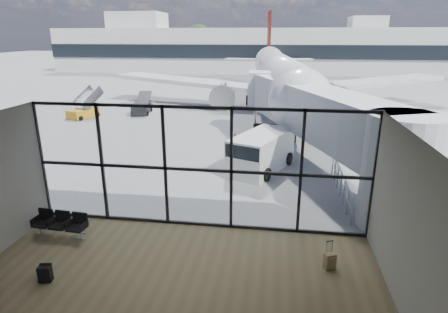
% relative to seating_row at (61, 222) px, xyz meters
% --- Properties ---
extents(ground, '(220.00, 220.00, 0.00)m').
position_rel_seating_row_xyz_m(ground, '(4.65, 41.39, -0.49)').
color(ground, slate).
rests_on(ground, ground).
extents(lounge_shell, '(12.02, 8.01, 4.51)m').
position_rel_seating_row_xyz_m(lounge_shell, '(4.65, -3.41, 2.16)').
color(lounge_shell, brown).
rests_on(lounge_shell, ground).
extents(glass_curtain_wall, '(12.10, 0.12, 4.50)m').
position_rel_seating_row_xyz_m(glass_curtain_wall, '(4.65, 1.39, 1.76)').
color(glass_curtain_wall, white).
rests_on(glass_curtain_wall, ground).
extents(jet_bridge, '(8.00, 16.50, 4.33)m').
position_rel_seating_row_xyz_m(jet_bridge, '(9.55, 8.46, 2.27)').
color(jet_bridge, '#A5A7AA').
rests_on(jet_bridge, ground).
extents(apron_railing, '(0.06, 5.46, 1.11)m').
position_rel_seating_row_xyz_m(apron_railing, '(10.25, 4.89, 0.23)').
color(apron_railing, gray).
rests_on(apron_railing, ground).
extents(far_terminal, '(80.00, 12.20, 11.00)m').
position_rel_seating_row_xyz_m(far_terminal, '(4.07, 63.36, 3.72)').
color(far_terminal, '#A4A49F').
rests_on(far_terminal, ground).
extents(tree_0, '(4.95, 4.95, 7.12)m').
position_rel_seating_row_xyz_m(tree_0, '(-40.35, 73.39, 4.14)').
color(tree_0, '#382619').
rests_on(tree_0, ground).
extents(tree_1, '(5.61, 5.61, 8.07)m').
position_rel_seating_row_xyz_m(tree_1, '(-34.35, 73.39, 4.77)').
color(tree_1, '#382619').
rests_on(tree_1, ground).
extents(tree_2, '(6.27, 6.27, 9.03)m').
position_rel_seating_row_xyz_m(tree_2, '(-28.35, 73.39, 5.39)').
color(tree_2, '#382619').
rests_on(tree_2, ground).
extents(tree_3, '(4.95, 4.95, 7.12)m').
position_rel_seating_row_xyz_m(tree_3, '(-22.35, 73.39, 4.14)').
color(tree_3, '#382619').
rests_on(tree_3, ground).
extents(tree_4, '(5.61, 5.61, 8.07)m').
position_rel_seating_row_xyz_m(tree_4, '(-16.35, 73.39, 4.77)').
color(tree_4, '#382619').
rests_on(tree_4, ground).
extents(tree_5, '(6.27, 6.27, 9.03)m').
position_rel_seating_row_xyz_m(tree_5, '(-10.35, 73.39, 5.39)').
color(tree_5, '#382619').
rests_on(tree_5, ground).
extents(seating_row, '(1.99, 0.69, 0.88)m').
position_rel_seating_row_xyz_m(seating_row, '(0.00, 0.00, 0.00)').
color(seating_row, gray).
rests_on(seating_row, ground).
extents(backpack, '(0.38, 0.36, 0.53)m').
position_rel_seating_row_xyz_m(backpack, '(0.98, -2.55, -0.23)').
color(backpack, black).
rests_on(backpack, ground).
extents(suitcase, '(0.39, 0.34, 0.91)m').
position_rel_seating_row_xyz_m(suitcase, '(9.13, -0.76, -0.21)').
color(suitcase, olive).
rests_on(suitcase, ground).
extents(airliner, '(33.28, 38.64, 9.96)m').
position_rel_seating_row_xyz_m(airliner, '(7.19, 28.18, 2.55)').
color(airliner, silver).
rests_on(airliner, ground).
extents(service_van, '(3.47, 4.82, 1.92)m').
position_rel_seating_row_xyz_m(service_van, '(6.59, 7.80, 0.50)').
color(service_van, silver).
rests_on(service_van, ground).
extents(belt_loader, '(1.88, 3.90, 1.73)m').
position_rel_seating_row_xyz_m(belt_loader, '(-4.78, 21.26, 0.09)').
color(belt_loader, black).
rests_on(belt_loader, ground).
extents(mobile_stairs, '(2.38, 3.23, 2.07)m').
position_rel_seating_row_xyz_m(mobile_stairs, '(-9.06, 18.77, 0.01)').
color(mobile_stairs, orange).
rests_on(mobile_stairs, ground).
extents(traffic_cone_a, '(0.43, 0.43, 0.62)m').
position_rel_seating_row_xyz_m(traffic_cone_a, '(4.64, 13.15, -0.19)').
color(traffic_cone_a, '#ED550C').
rests_on(traffic_cone_a, ground).
extents(traffic_cone_b, '(0.48, 0.48, 0.69)m').
position_rel_seating_row_xyz_m(traffic_cone_b, '(4.73, 11.05, -0.16)').
color(traffic_cone_b, '#D7660B').
rests_on(traffic_cone_b, ground).
extents(traffic_cone_c, '(0.43, 0.43, 0.62)m').
position_rel_seating_row_xyz_m(traffic_cone_c, '(9.65, 13.19, -0.20)').
color(traffic_cone_c, '#DF3D0B').
rests_on(traffic_cone_c, ground).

